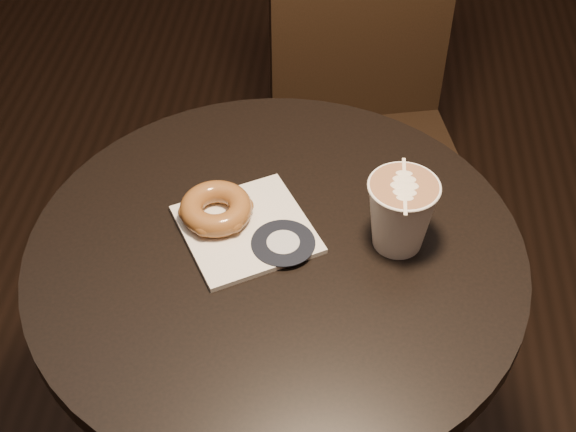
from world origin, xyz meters
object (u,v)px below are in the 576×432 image
(pastry_bag, at_px, (246,229))
(chair, at_px, (365,103))
(cafe_table, at_px, (277,335))
(doughnut, at_px, (216,208))
(latte_cup, at_px, (400,215))

(pastry_bag, bearing_deg, chair, 44.70)
(cafe_table, height_order, chair, chair)
(doughnut, bearing_deg, pastry_bag, -21.41)
(chair, height_order, latte_cup, chair)
(chair, relative_size, doughnut, 9.27)
(doughnut, bearing_deg, cafe_table, -27.88)
(cafe_table, distance_m, latte_cup, 0.31)
(cafe_table, distance_m, chair, 0.65)
(cafe_table, relative_size, chair, 0.78)
(latte_cup, bearing_deg, chair, 93.62)
(cafe_table, bearing_deg, doughnut, 152.12)
(cafe_table, bearing_deg, pastry_bag, 146.29)
(cafe_table, xyz_separation_m, latte_cup, (0.17, 0.03, 0.25))
(cafe_table, xyz_separation_m, pastry_bag, (-0.04, 0.03, 0.20))
(cafe_table, height_order, doughnut, doughnut)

